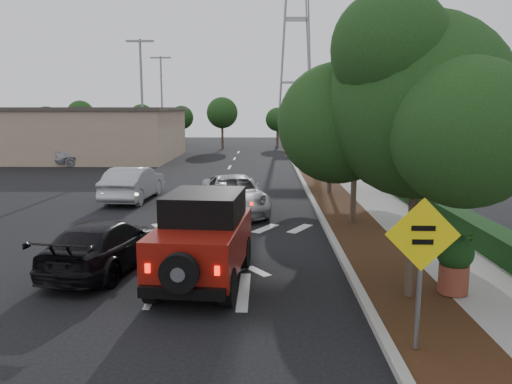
{
  "coord_description": "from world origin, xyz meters",
  "views": [
    {
      "loc": [
        2.47,
        -10.84,
        4.14
      ],
      "look_at": [
        2.23,
        3.0,
        1.8
      ],
      "focal_mm": 35.0,
      "sensor_mm": 36.0,
      "label": 1
    }
  ],
  "objects_px": {
    "red_jeep": "(204,237)",
    "black_suv_oncoming": "(105,245)",
    "speed_hump_sign": "(421,254)",
    "silver_suv_ahead": "(233,194)"
  },
  "relations": [
    {
      "from": "speed_hump_sign",
      "to": "red_jeep",
      "type": "bearing_deg",
      "value": 138.04
    },
    {
      "from": "red_jeep",
      "to": "black_suv_oncoming",
      "type": "xyz_separation_m",
      "value": [
        -2.67,
        0.83,
        -0.44
      ]
    },
    {
      "from": "black_suv_oncoming",
      "to": "speed_hump_sign",
      "type": "relative_size",
      "value": 1.73
    },
    {
      "from": "red_jeep",
      "to": "black_suv_oncoming",
      "type": "bearing_deg",
      "value": 167.95
    },
    {
      "from": "red_jeep",
      "to": "black_suv_oncoming",
      "type": "distance_m",
      "value": 2.84
    },
    {
      "from": "red_jeep",
      "to": "speed_hump_sign",
      "type": "height_order",
      "value": "speed_hump_sign"
    },
    {
      "from": "red_jeep",
      "to": "black_suv_oncoming",
      "type": "height_order",
      "value": "red_jeep"
    },
    {
      "from": "black_suv_oncoming",
      "to": "silver_suv_ahead",
      "type": "bearing_deg",
      "value": -102.33
    },
    {
      "from": "red_jeep",
      "to": "speed_hump_sign",
      "type": "relative_size",
      "value": 1.67
    },
    {
      "from": "red_jeep",
      "to": "silver_suv_ahead",
      "type": "bearing_deg",
      "value": 93.81
    }
  ]
}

